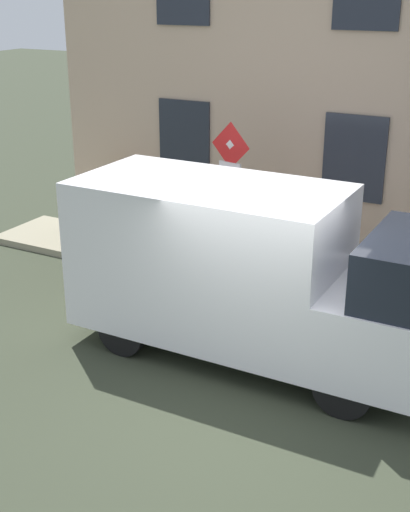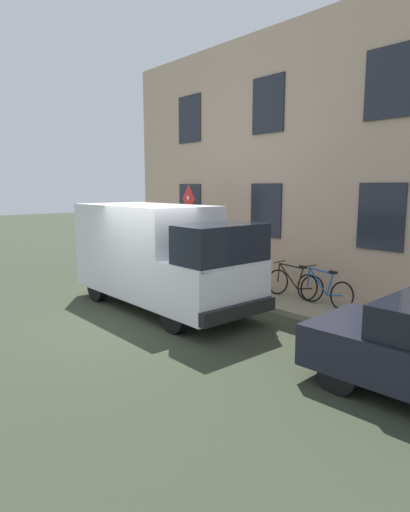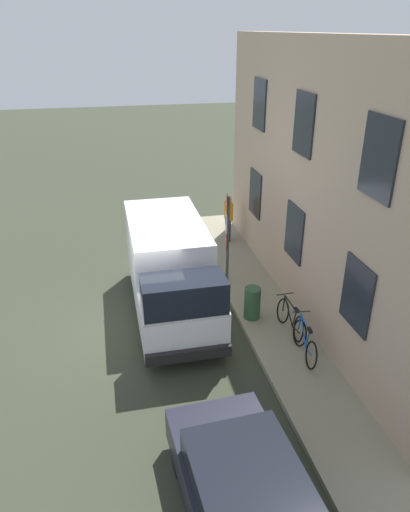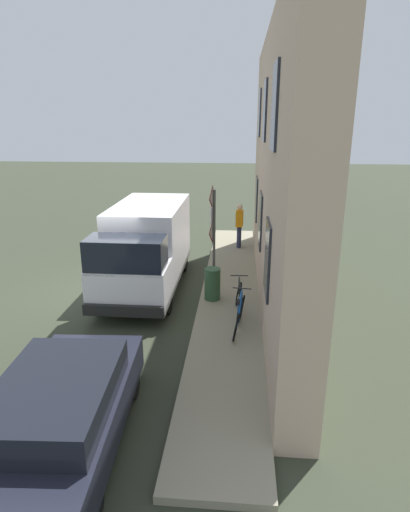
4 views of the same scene
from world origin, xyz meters
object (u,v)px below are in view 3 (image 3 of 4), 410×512
Objects in this scene: bicycle_blue at (305,340)px; litter_bin at (252,303)px; sign_post_stacked at (226,228)px; delivery_van at (170,269)px; parked_hatchback at (248,501)px; bicycle_black at (291,320)px; pedestrian at (228,217)px.

litter_bin is at bearing 29.88° from bicycle_blue.
litter_bin is (0.15, -2.25, -1.27)m from sign_post_stacked.
delivery_van is 4.05m from bicycle_blue.
sign_post_stacked reaches higher than parked_hatchback.
parked_hatchback is at bearing -102.36° from sign_post_stacked.
parked_hatchback is 4.77m from bicycle_blue.
parked_hatchback is at bearing 149.25° from bicycle_black.
sign_post_stacked is 4.33m from bicycle_blue.
delivery_van is 3.11× the size of bicycle_blue.
sign_post_stacked reaches higher than bicycle_black.
pedestrian is (2.60, 10.86, 0.34)m from parked_hatchback.
pedestrian is 1.91× the size of litter_bin.
parked_hatchback is (-1.75, -7.98, -1.13)m from sign_post_stacked.
delivery_van is 3.10× the size of pedestrian.
delivery_van is 5.93× the size of litter_bin.
sign_post_stacked is at bearing -15.40° from parked_hatchback.
pedestrian is at bearing 73.49° from sign_post_stacked.
sign_post_stacked is at bearing 122.68° from delivery_van.
sign_post_stacked reaches higher than bicycle_blue.
delivery_van is at bearing -1.75° from parked_hatchback.
delivery_van is 1.31× the size of parked_hatchback.
sign_post_stacked reaches higher than delivery_van.
sign_post_stacked is at bearing -101.24° from pedestrian.
delivery_van is at bearing 153.24° from litter_bin.
pedestrian reaches higher than litter_bin.
delivery_van reaches higher than bicycle_blue.
bicycle_blue is 1.00× the size of pedestrian.
parked_hatchback reaches higher than litter_bin.
sign_post_stacked is 0.67× the size of parked_hatchback.
bicycle_black is (0.90, -3.14, -1.35)m from sign_post_stacked.
bicycle_blue is at bearing 45.16° from delivery_van.
pedestrian is (2.75, 4.09, -0.26)m from delivery_van.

